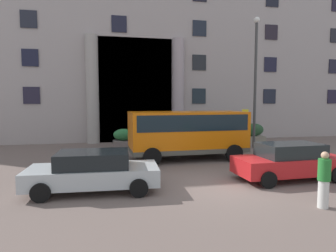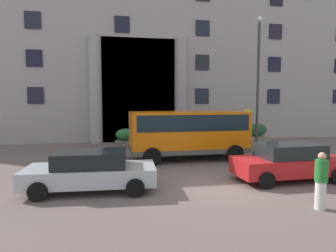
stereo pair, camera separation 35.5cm
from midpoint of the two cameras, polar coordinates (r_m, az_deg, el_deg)
ground_plane at (r=10.92m, az=10.24°, el=-12.28°), size 80.00×64.00×0.12m
office_building_facade at (r=27.88m, az=-3.60°, el=15.15°), size 39.50×9.71×16.28m
orange_minibus at (r=15.78m, az=3.21°, el=-0.91°), size 6.29×2.92×2.59m
bus_stop_sign at (r=18.96m, az=14.37°, el=0.14°), size 0.44×0.08×2.65m
hedge_planter_far_east at (r=20.08m, az=-9.25°, el=-2.44°), size 1.42×1.00×1.28m
hedge_planter_entrance_right at (r=21.42m, az=8.79°, el=-1.65°), size 1.97×0.92×1.53m
hedge_planter_entrance_left at (r=22.62m, az=16.00°, el=-1.47°), size 1.70×0.81×1.51m
white_taxi_kerbside at (r=12.64m, az=22.09°, el=-6.43°), size 4.45×2.03×1.47m
parked_compact_extra at (r=10.62m, az=-15.40°, el=-8.51°), size 4.57×2.23×1.40m
motorcycle_far_end at (r=15.85m, az=23.98°, el=-5.34°), size 1.96×0.55×0.89m
pedestrian_man_red_shirt at (r=9.70m, az=27.41°, el=-9.38°), size 0.36×0.36×1.69m
lamppost_plaza_centre at (r=20.39m, az=16.35°, el=9.83°), size 0.40×0.40×8.68m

